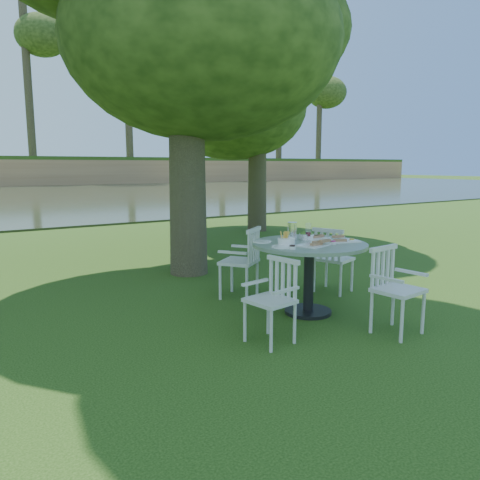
# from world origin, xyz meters

# --- Properties ---
(ground) EXTENTS (140.00, 140.00, 0.00)m
(ground) POSITION_xyz_m (0.00, 0.00, 0.00)
(ground) COLOR #19380B
(ground) RESTS_ON ground
(table) EXTENTS (1.35, 1.35, 0.86)m
(table) POSITION_xyz_m (0.55, -0.46, 0.68)
(table) COLOR black
(table) RESTS_ON ground
(chair_ne) EXTENTS (0.56, 0.58, 0.91)m
(chair_ne) POSITION_xyz_m (1.40, 0.06, 0.53)
(chair_ne) COLOR silver
(chair_ne) RESTS_ON ground
(chair_nw) EXTENTS (0.65, 0.64, 0.94)m
(chair_nw) POSITION_xyz_m (0.28, 0.50, 0.55)
(chair_nw) COLOR silver
(chair_nw) RESTS_ON ground
(chair_sw) EXTENTS (0.46, 0.48, 0.84)m
(chair_sw) POSITION_xyz_m (-0.32, -0.95, 0.49)
(chair_sw) COLOR silver
(chair_sw) RESTS_ON ground
(chair_se) EXTENTS (0.50, 0.48, 0.91)m
(chair_se) POSITION_xyz_m (0.86, -1.40, 0.53)
(chair_se) COLOR silver
(chair_se) RESTS_ON ground
(tableware) EXTENTS (1.18, 0.82, 0.22)m
(tableware) POSITION_xyz_m (0.52, -0.38, 0.90)
(tableware) COLOR white
(tableware) RESTS_ON table
(river) EXTENTS (100.00, 28.00, 0.12)m
(river) POSITION_xyz_m (0.00, 23.00, 0.00)
(river) COLOR #2A311D
(river) RESTS_ON ground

